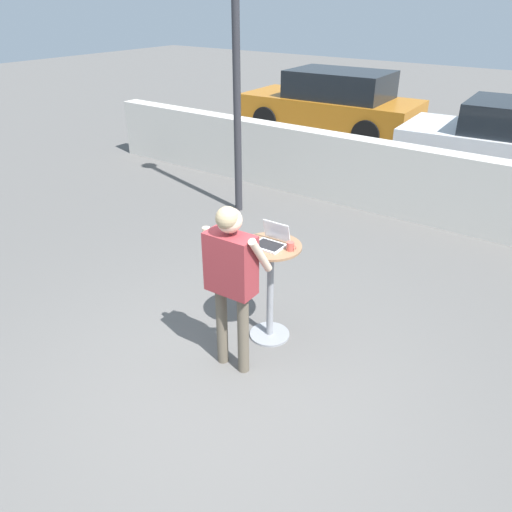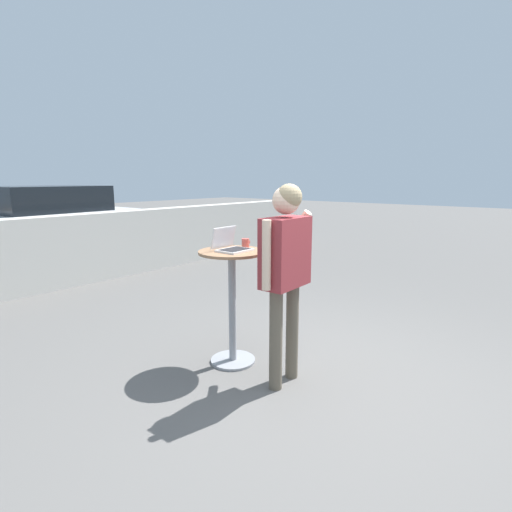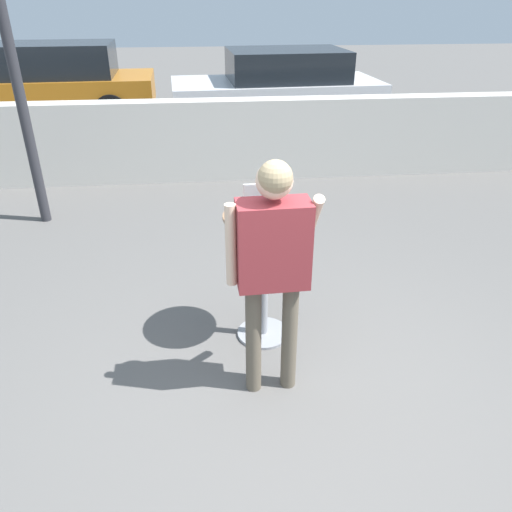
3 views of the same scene
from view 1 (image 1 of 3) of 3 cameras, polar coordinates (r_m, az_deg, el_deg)
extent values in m
plane|color=#5B5956|center=(4.85, -3.16, -14.81)|extent=(50.00, 50.00, 0.00)
cube|color=beige|center=(8.42, 18.22, 7.73)|extent=(13.40, 0.35, 1.17)
cylinder|color=gray|center=(5.47, 1.56, -8.92)|extent=(0.43, 0.43, 0.03)
cylinder|color=gray|center=(5.17, 1.63, -4.17)|extent=(0.07, 0.07, 1.04)
cylinder|color=#8C6647|center=(4.91, 1.71, 1.12)|extent=(0.62, 0.62, 0.02)
cube|color=silver|center=(4.87, 1.46, 1.18)|extent=(0.30, 0.24, 0.02)
cube|color=black|center=(4.86, 1.46, 1.28)|extent=(0.26, 0.19, 0.00)
cube|color=silver|center=(4.93, 2.37, 2.88)|extent=(0.30, 0.06, 0.20)
cube|color=white|center=(4.92, 2.33, 2.88)|extent=(0.27, 0.05, 0.18)
cylinder|color=#C14C42|center=(4.79, 3.94, 1.12)|extent=(0.07, 0.07, 0.09)
torus|color=#C14C42|center=(4.77, 4.44, 0.98)|extent=(0.04, 0.01, 0.04)
cylinder|color=brown|center=(4.89, -3.91, -7.88)|extent=(0.11, 0.11, 0.87)
cylinder|color=brown|center=(4.77, -1.47, -8.88)|extent=(0.11, 0.11, 0.87)
cube|color=maroon|center=(4.44, -2.92, -0.87)|extent=(0.47, 0.25, 0.57)
sphere|color=beige|center=(4.26, -3.05, 4.11)|extent=(0.23, 0.23, 0.23)
sphere|color=#9E8966|center=(4.23, -3.29, 4.33)|extent=(0.21, 0.21, 0.21)
cylinder|color=beige|center=(4.58, -5.58, 0.17)|extent=(0.07, 0.07, 0.54)
cylinder|color=beige|center=(4.31, 0.52, 0.05)|extent=(0.08, 0.32, 0.42)
cube|color=silver|center=(10.47, 27.06, 10.42)|extent=(3.99, 1.99, 0.75)
cylinder|color=black|center=(9.94, 19.12, 9.06)|extent=(0.69, 0.26, 0.68)
cylinder|color=black|center=(11.52, 21.36, 11.14)|extent=(0.69, 0.26, 0.68)
cube|color=#B76B19|center=(13.60, 8.44, 16.26)|extent=(4.58, 2.09, 0.62)
cube|color=black|center=(13.40, 9.55, 18.79)|extent=(2.55, 1.77, 0.66)
cylinder|color=black|center=(13.54, 1.14, 15.29)|extent=(0.70, 0.25, 0.69)
cylinder|color=black|center=(15.05, 4.92, 16.48)|extent=(0.70, 0.25, 0.69)
cylinder|color=black|center=(12.33, 12.50, 13.41)|extent=(0.70, 0.25, 0.69)
cylinder|color=black|center=(13.97, 15.33, 14.75)|extent=(0.70, 0.25, 0.69)
cylinder|color=#2D2D33|center=(8.00, -2.25, 20.66)|extent=(0.12, 0.12, 4.57)
camera|label=2|loc=(5.45, -39.32, 5.00)|focal=28.00mm
camera|label=3|loc=(2.96, -46.89, 4.69)|focal=35.00mm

